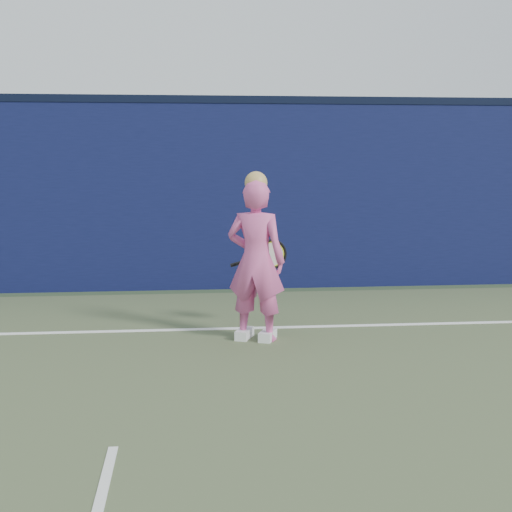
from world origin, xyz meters
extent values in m
cube|color=#0C1137|center=(0.00, 6.50, 1.25)|extent=(24.00, 0.40, 2.50)
cube|color=black|center=(0.00, 6.50, 2.55)|extent=(24.00, 0.42, 0.10)
imported|color=#DE569C|center=(1.14, 3.56, 0.79)|extent=(0.68, 0.57, 1.58)
sphere|color=tan|center=(1.14, 3.56, 1.55)|extent=(0.22, 0.22, 0.22)
cube|color=white|center=(1.26, 3.51, 0.05)|extent=(0.22, 0.30, 0.10)
cube|color=white|center=(1.03, 3.60, 0.05)|extent=(0.22, 0.30, 0.10)
torus|color=black|center=(1.36, 4.01, 0.79)|extent=(0.32, 0.12, 0.32)
torus|color=#BEC912|center=(1.36, 4.01, 0.79)|extent=(0.26, 0.09, 0.26)
cylinder|color=beige|center=(1.36, 4.01, 0.79)|extent=(0.26, 0.08, 0.26)
cylinder|color=black|center=(1.12, 4.04, 0.73)|extent=(0.29, 0.04, 0.11)
cylinder|color=black|center=(0.99, 4.06, 0.69)|extent=(0.13, 0.04, 0.07)
cube|color=white|center=(0.00, 4.00, 0.01)|extent=(11.00, 0.08, 0.01)
camera|label=1|loc=(0.47, -3.28, 1.80)|focal=50.00mm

